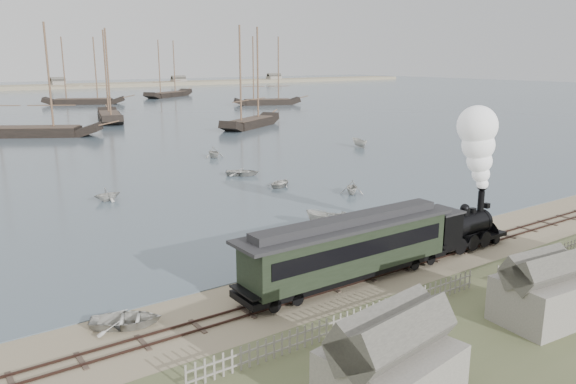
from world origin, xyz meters
TOP-DOWN VIEW (x-y plane):
  - ground at (0.00, 0.00)m, footprint 600.00×600.00m
  - rail_track at (0.00, -2.00)m, footprint 120.00×1.80m
  - picket_fence_west at (-6.50, -7.00)m, footprint 19.00×0.10m
  - picket_fence_east at (12.50, -7.50)m, footprint 15.00×0.10m
  - shed_mid at (2.00, -12.00)m, footprint 4.00×3.50m
  - locomotive at (9.64, -2.00)m, footprint 8.11×3.03m
  - passenger_coach at (-2.58, -2.00)m, footprint 15.58×3.00m
  - beached_dinghy at (-16.06, 0.22)m, footprint 4.02×4.51m
  - rowboat_1 at (-8.43, 27.20)m, footprint 2.38×2.71m
  - rowboat_2 at (3.64, 7.63)m, footprint 3.83×3.49m
  - rowboat_3 at (8.74, 30.14)m, footprint 4.70×4.89m
  - rowboat_4 at (13.19, 15.47)m, footprint 3.65×3.67m
  - rowboat_5 at (34.87, 38.33)m, footprint 3.77×1.98m
  - rowboat_7 at (11.68, 43.06)m, footprint 3.09×2.69m
  - rowboat_8 at (9.30, 22.77)m, footprint 3.82×4.09m
  - schooner_2 at (-4.98, 81.79)m, footprint 24.25×17.62m
  - schooner_3 at (14.95, 98.57)m, footprint 10.57×22.82m
  - schooner_4 at (34.75, 70.77)m, footprint 19.15×14.19m
  - schooner_5 at (67.68, 115.21)m, footprint 20.08×11.25m
  - schooner_8 at (23.33, 148.98)m, footprint 23.57×14.87m
  - schooner_9 at (57.85, 165.18)m, footprint 23.57×18.16m

SIDE VIEW (x-z plane):
  - ground at x=0.00m, z-range 0.00..0.00m
  - picket_fence_west at x=-6.50m, z-range -0.60..0.60m
  - picket_fence_east at x=12.50m, z-range -0.60..0.60m
  - shed_mid at x=2.00m, z-range -1.80..1.80m
  - rail_track at x=0.00m, z-range -0.04..0.12m
  - beached_dinghy at x=-16.06m, z-range 0.00..0.77m
  - rowboat_8 at x=9.30m, z-range 0.06..0.75m
  - rowboat_3 at x=8.74m, z-range 0.06..0.89m
  - rowboat_1 at x=-8.43m, z-range 0.06..1.42m
  - rowboat_5 at x=34.87m, z-range 0.06..1.45m
  - rowboat_2 at x=3.64m, z-range 0.06..1.52m
  - rowboat_4 at x=13.19m, z-range 0.06..1.52m
  - rowboat_7 at x=11.68m, z-range 0.06..1.65m
  - passenger_coach at x=-2.58m, z-range 0.48..4.26m
  - locomotive at x=9.64m, z-range -0.40..9.71m
  - schooner_2 at x=-4.98m, z-range 0.06..20.06m
  - schooner_3 at x=14.95m, z-range 0.06..20.06m
  - schooner_4 at x=34.75m, z-range 0.06..20.06m
  - schooner_5 at x=67.68m, z-range 0.06..20.06m
  - schooner_8 at x=23.33m, z-range 0.06..20.06m
  - schooner_9 at x=57.85m, z-range 0.06..20.06m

